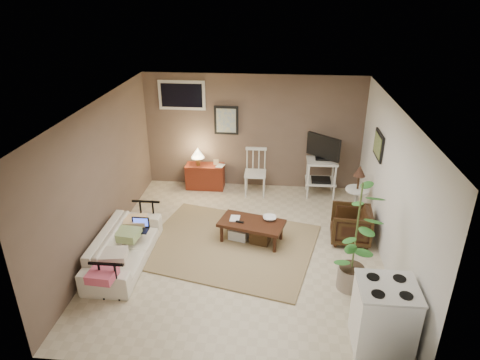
# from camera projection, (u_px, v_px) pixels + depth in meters

# --- Properties ---
(floor) EXTENTS (5.00, 5.00, 0.00)m
(floor) POSITION_uv_depth(u_px,v_px,m) (242.00, 249.00, 7.10)
(floor) COLOR #C1B293
(floor) RESTS_ON ground
(art_back) EXTENTS (0.50, 0.03, 0.60)m
(art_back) POSITION_uv_depth(u_px,v_px,m) (226.00, 120.00, 8.78)
(art_back) COLOR black
(art_right) EXTENTS (0.03, 0.60, 0.45)m
(art_right) POSITION_uv_depth(u_px,v_px,m) (379.00, 145.00, 7.22)
(art_right) COLOR black
(window) EXTENTS (0.96, 0.03, 0.60)m
(window) POSITION_uv_depth(u_px,v_px,m) (182.00, 95.00, 8.64)
(window) COLOR silver
(rug) EXTENTS (3.16, 2.76, 0.03)m
(rug) POSITION_uv_depth(u_px,v_px,m) (229.00, 245.00, 7.17)
(rug) COLOR #957E56
(rug) RESTS_ON floor
(coffee_table) EXTENTS (1.17, 0.80, 0.41)m
(coffee_table) POSITION_uv_depth(u_px,v_px,m) (251.00, 230.00, 7.21)
(coffee_table) COLOR #37180F
(coffee_table) RESTS_ON floor
(sofa) EXTENTS (0.54, 1.84, 0.72)m
(sofa) POSITION_uv_depth(u_px,v_px,m) (123.00, 242.00, 6.62)
(sofa) COLOR beige
(sofa) RESTS_ON floor
(sofa_pillows) EXTENTS (0.35, 1.75, 0.12)m
(sofa_pillows) POSITION_uv_depth(u_px,v_px,m) (121.00, 245.00, 6.39)
(sofa_pillows) COLOR beige
(sofa_pillows) RESTS_ON sofa
(sofa_end_rails) EXTENTS (0.50, 1.84, 0.62)m
(sofa_end_rails) POSITION_uv_depth(u_px,v_px,m) (130.00, 245.00, 6.64)
(sofa_end_rails) COLOR black
(sofa_end_rails) RESTS_ON floor
(laptop) EXTENTS (0.28, 0.21, 0.19)m
(laptop) POSITION_uv_depth(u_px,v_px,m) (140.00, 226.00, 6.85)
(laptop) COLOR black
(laptop) RESTS_ON sofa
(red_console) EXTENTS (0.80, 0.35, 0.92)m
(red_console) POSITION_uv_depth(u_px,v_px,m) (204.00, 174.00, 9.08)
(red_console) COLOR maroon
(red_console) RESTS_ON floor
(spindle_chair) EXTENTS (0.44, 0.44, 0.96)m
(spindle_chair) POSITION_uv_depth(u_px,v_px,m) (255.00, 173.00, 8.80)
(spindle_chair) COLOR silver
(spindle_chair) RESTS_ON floor
(tv_stand) EXTENTS (0.62, 0.54, 1.29)m
(tv_stand) POSITION_uv_depth(u_px,v_px,m) (322.00, 164.00, 8.63)
(tv_stand) COLOR silver
(tv_stand) RESTS_ON floor
(side_table) EXTENTS (0.42, 0.42, 1.11)m
(side_table) POSITION_uv_depth(u_px,v_px,m) (358.00, 188.00, 7.62)
(side_table) COLOR silver
(side_table) RESTS_ON floor
(armchair) EXTENTS (0.65, 0.69, 0.66)m
(armchair) POSITION_uv_depth(u_px,v_px,m) (351.00, 224.00, 7.19)
(armchair) COLOR black
(armchair) RESTS_ON floor
(potted_plant) EXTENTS (0.43, 0.43, 1.70)m
(potted_plant) POSITION_uv_depth(u_px,v_px,m) (356.00, 234.00, 5.82)
(potted_plant) COLOR gray
(potted_plant) RESTS_ON floor
(stove) EXTENTS (0.68, 0.63, 0.89)m
(stove) POSITION_uv_depth(u_px,v_px,m) (384.00, 316.00, 5.03)
(stove) COLOR white
(stove) RESTS_ON floor
(bowl) EXTENTS (0.23, 0.07, 0.22)m
(bowl) POSITION_uv_depth(u_px,v_px,m) (270.00, 214.00, 7.17)
(bowl) COLOR #37180F
(bowl) RESTS_ON coffee_table
(book_table) EXTENTS (0.16, 0.02, 0.22)m
(book_table) POSITION_uv_depth(u_px,v_px,m) (230.00, 213.00, 7.19)
(book_table) COLOR #37180F
(book_table) RESTS_ON coffee_table
(book_console) EXTENTS (0.15, 0.06, 0.21)m
(book_console) POSITION_uv_depth(u_px,v_px,m) (217.00, 161.00, 8.91)
(book_console) COLOR #37180F
(book_console) RESTS_ON red_console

